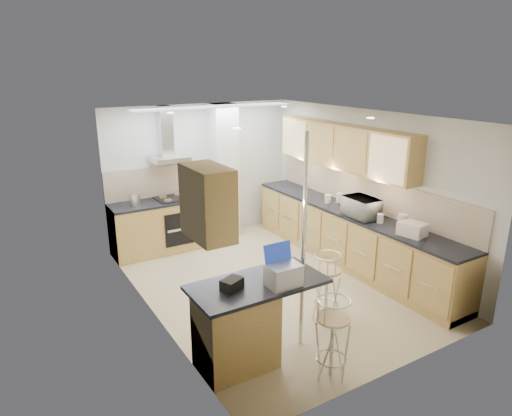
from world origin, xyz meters
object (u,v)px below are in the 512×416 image
microwave (362,207)px  laptop (283,275)px  bar_stool_end (327,287)px  bar_stool_near (332,338)px  bread_bin (412,229)px

microwave → laptop: microwave is taller
microwave → bar_stool_end: 1.69m
bar_stool_near → bar_stool_end: bar_stool_end is taller
laptop → bread_bin: (2.38, 0.35, -0.05)m
bar_stool_near → bar_stool_end: 1.15m
microwave → bar_stool_end: size_ratio=0.62×
bread_bin → bar_stool_end: bearing=163.3°
microwave → bar_stool_near: bearing=132.6°
bar_stool_end → bread_bin: bread_bin is taller
bar_stool_near → bread_bin: 2.28m
bread_bin → microwave: bearing=80.7°
microwave → bread_bin: microwave is taller
laptop → bar_stool_end: (1.00, 0.47, -0.61)m
laptop → bar_stool_end: size_ratio=0.38×
bar_stool_near → bar_stool_end: (0.69, 0.92, 0.00)m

